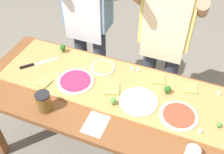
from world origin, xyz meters
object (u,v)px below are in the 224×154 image
Objects in this scene: pizza_slice_near_left at (112,89)px; pizza_slice_far_right at (44,82)px; pizza_whole_cheese_artichoke at (138,102)px; cook_right at (166,32)px; prep_table at (105,103)px; recipe_note at (96,124)px; cook_left at (87,15)px; chefs_knife at (34,64)px; cheese_crumble_d at (132,69)px; broccoli_floret_front_mid at (167,89)px; cheese_crumble_c at (219,94)px; broccoli_floret_center_right at (113,101)px; pizza_whole_beet_magenta at (75,81)px; cheese_crumble_e at (57,74)px; cheese_crumble_b at (138,70)px; pizza_whole_pesto_green at (103,67)px; sauce_jar at (44,102)px; broccoli_floret_front_right at (219,125)px; pizza_slice_far_left at (190,88)px; broccoli_floret_back_mid at (63,48)px; pizza_slice_near_right at (159,80)px; pizza_whole_tomato_red at (179,115)px; cheese_crumble_a at (201,131)px.

pizza_slice_near_left is 0.50m from pizza_slice_far_right.
cook_right is at bearing 88.80° from pizza_whole_cheese_artichoke.
recipe_note is at bearing -80.44° from prep_table.
pizza_whole_cheese_artichoke is 0.94m from cook_left.
chefs_knife is (-0.63, 0.06, 0.13)m from prep_table.
pizza_whole_cheese_artichoke is at bearing -64.28° from cheese_crumble_d.
cook_right is at bearing 76.40° from recipe_note.
cook_right is (-0.15, 0.48, 0.14)m from broccoli_floret_front_mid.
recipe_note is at bearing -20.23° from pizza_slice_far_right.
broccoli_floret_center_right is at bearing -151.07° from cheese_crumble_c.
cheese_crumble_e is at bearing 172.46° from pizza_whole_beet_magenta.
pizza_whole_cheese_artichoke is 13.37× the size of cheese_crumble_c.
cheese_crumble_b is 0.01× the size of cook_right.
pizza_whole_pesto_green reaches higher than pizza_slice_far_right.
cheese_crumble_d is at bearing 70.72° from prep_table.
pizza_slice_near_left is 0.47m from sauce_jar.
cook_right is (-0.51, 0.64, 0.16)m from broccoli_floret_front_right.
cheese_crumble_d is (0.07, 0.26, 0.00)m from pizza_slice_near_left.
sauce_jar is 1.08m from cook_right.
sauce_jar is (0.13, -0.19, 0.05)m from pizza_slice_far_right.
broccoli_floret_back_mid reaches higher than pizza_slice_far_left.
pizza_slice_near_left is at bearing 48.85° from prep_table.
chefs_knife is 2.14× the size of pizza_slice_near_left.
broccoli_floret_front_right is (0.45, -0.27, 0.02)m from pizza_slice_near_right.
broccoli_floret_center_right reaches higher than pizza_slice_far_left.
cook_right reaches higher than broccoli_floret_front_right.
cheese_crumble_b reaches higher than pizza_whole_beet_magenta.
cheese_crumble_e is (-0.40, 0.04, 0.13)m from prep_table.
pizza_whole_tomato_red is at bearing -95.73° from pizza_slice_far_left.
chefs_knife is 0.66m from pizza_slice_near_left.
cheese_crumble_b reaches higher than pizza_slice_near_left.
cheese_crumble_a is (0.67, -0.09, 0.13)m from prep_table.
sauce_jar is (-0.08, -0.29, 0.04)m from pizza_whole_beet_magenta.
pizza_slice_near_right is (0.44, 0.03, -0.00)m from pizza_whole_pesto_green.
pizza_slice_near_right is at bearing 23.39° from pizza_whole_beet_magenta.
pizza_whole_pesto_green is at bearing 158.78° from pizza_whole_tomato_red.
sauce_jar is 0.81× the size of recipe_note.
cook_right reaches higher than pizza_slice_far_left.
pizza_whole_beet_magenta is 1.90× the size of sauce_jar.
broccoli_floret_back_mid is 3.66× the size of cheese_crumble_c.
pizza_slice_far_right is 1.50× the size of broccoli_floret_center_right.
cheese_crumble_b is at bearing -2.37° from cheese_crumble_d.
pizza_slice_near_right is at bearing 73.83° from pizza_whole_cheese_artichoke.
broccoli_floret_front_right is (0.52, -0.01, 0.01)m from pizza_whole_cheese_artichoke.
sauce_jar is (0.18, -0.56, 0.01)m from broccoli_floret_back_mid.
cheese_crumble_d is (-0.67, 0.31, -0.01)m from broccoli_floret_front_right.
broccoli_floret_front_right is 2.08× the size of cheese_crumble_a.
pizza_whole_tomato_red is at bearing -16.83° from broccoli_floret_back_mid.
pizza_whole_cheese_artichoke is at bearing -3.39° from cheese_crumble_e.
pizza_whole_tomato_red reaches higher than pizza_slice_near_left.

